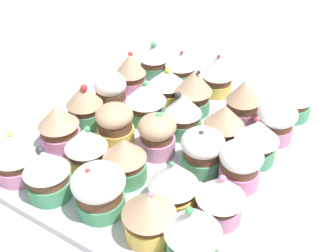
% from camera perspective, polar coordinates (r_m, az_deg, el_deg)
% --- Properties ---
extents(ground_plane, '(1.80, 1.80, 0.03)m').
position_cam_1_polar(ground_plane, '(0.64, 0.00, -4.12)').
color(ground_plane, beige).
extents(baking_tray, '(0.43, 0.37, 0.01)m').
position_cam_1_polar(baking_tray, '(0.62, 0.00, -2.66)').
color(baking_tray, silver).
rests_on(baking_tray, ground_plane).
extents(cupcake_0, '(0.06, 0.06, 0.07)m').
position_cam_1_polar(cupcake_0, '(0.78, -1.97, 9.54)').
color(cupcake_0, '#4C9E6B').
rests_on(cupcake_0, baking_tray).
extents(cupcake_1, '(0.06, 0.06, 0.08)m').
position_cam_1_polar(cupcake_1, '(0.73, -5.38, 7.66)').
color(cupcake_1, pink).
rests_on(cupcake_1, baking_tray).
extents(cupcake_2, '(0.05, 0.05, 0.07)m').
position_cam_1_polar(cupcake_2, '(0.68, -8.18, 4.88)').
color(cupcake_2, pink).
rests_on(cupcake_2, baking_tray).
extents(cupcake_3, '(0.06, 0.06, 0.08)m').
position_cam_1_polar(cupcake_3, '(0.65, -11.80, 3.02)').
color(cupcake_3, '#4C9E6B').
rests_on(cupcake_3, baking_tray).
extents(cupcake_4, '(0.06, 0.06, 0.07)m').
position_cam_1_polar(cupcake_4, '(0.61, -15.28, -0.15)').
color(cupcake_4, pink).
rests_on(cupcake_4, baking_tray).
extents(cupcake_5, '(0.06, 0.06, 0.08)m').
position_cam_1_polar(cupcake_5, '(0.58, -21.09, -3.94)').
color(cupcake_5, pink).
rests_on(cupcake_5, baking_tray).
extents(cupcake_6, '(0.06, 0.06, 0.07)m').
position_cam_1_polar(cupcake_6, '(0.75, 1.86, 8.45)').
color(cupcake_6, '#4C9E6B').
rests_on(cupcake_6, baking_tray).
extents(cupcake_7, '(0.06, 0.06, 0.07)m').
position_cam_1_polar(cupcake_7, '(0.70, -0.18, 5.88)').
color(cupcake_7, '#EFC651').
rests_on(cupcake_7, baking_tray).
extents(cupcake_8, '(0.07, 0.07, 0.07)m').
position_cam_1_polar(cupcake_8, '(0.65, -3.17, 3.59)').
color(cupcake_8, '#4C9E6B').
rests_on(cupcake_8, baking_tray).
extents(cupcake_9, '(0.06, 0.06, 0.06)m').
position_cam_1_polar(cupcake_9, '(0.61, -7.57, 0.31)').
color(cupcake_9, '#EFC651').
rests_on(cupcake_9, baking_tray).
extents(cupcake_10, '(0.06, 0.06, 0.07)m').
position_cam_1_polar(cupcake_10, '(0.57, -11.57, -3.05)').
color(cupcake_10, '#EFC651').
rests_on(cupcake_10, baking_tray).
extents(cupcake_11, '(0.06, 0.06, 0.08)m').
position_cam_1_polar(cupcake_11, '(0.54, -16.88, -6.43)').
color(cupcake_11, '#4C9E6B').
rests_on(cupcake_11, baking_tray).
extents(cupcake_12, '(0.06, 0.06, 0.08)m').
position_cam_1_polar(cupcake_12, '(0.73, 7.03, 7.39)').
color(cupcake_12, '#EFC651').
rests_on(cupcake_12, baking_tray).
extents(cupcake_13, '(0.06, 0.06, 0.08)m').
position_cam_1_polar(cupcake_13, '(0.67, 3.69, 5.08)').
color(cupcake_13, '#4C9E6B').
rests_on(cupcake_13, baking_tray).
extents(cupcake_14, '(0.06, 0.06, 0.07)m').
position_cam_1_polar(cupcake_14, '(0.62, 2.15, 1.76)').
color(cupcake_14, '#4C9E6B').
rests_on(cupcake_14, baking_tray).
extents(cupcake_15, '(0.06, 0.06, 0.07)m').
position_cam_1_polar(cupcake_15, '(0.58, -1.55, -1.23)').
color(cupcake_15, pink).
rests_on(cupcake_15, baking_tray).
extents(cupcake_16, '(0.06, 0.06, 0.07)m').
position_cam_1_polar(cupcake_16, '(0.54, -6.18, -4.74)').
color(cupcake_16, '#4C9E6B').
rests_on(cupcake_16, baking_tray).
extents(cupcake_17, '(0.07, 0.07, 0.07)m').
position_cam_1_polar(cupcake_17, '(0.50, -10.14, -8.72)').
color(cupcake_17, '#4C9E6B').
rests_on(cupcake_17, baking_tray).
extents(cupcake_18, '(0.06, 0.06, 0.08)m').
position_cam_1_polar(cupcake_18, '(0.65, 10.63, 3.45)').
color(cupcake_18, pink).
rests_on(cupcake_18, baking_tray).
extents(cupcake_19, '(0.06, 0.06, 0.07)m').
position_cam_1_polar(cupcake_19, '(0.60, 7.99, 0.22)').
color(cupcake_19, '#4C9E6B').
rests_on(cupcake_19, baking_tray).
extents(cupcake_20, '(0.06, 0.06, 0.07)m').
position_cam_1_polar(cupcake_20, '(0.56, 4.95, -3.43)').
color(cupcake_20, '#4C9E6B').
rests_on(cupcake_20, baking_tray).
extents(cupcake_21, '(0.06, 0.06, 0.07)m').
position_cam_1_polar(cupcake_21, '(0.50, 0.80, -8.21)').
color(cupcake_21, '#EFC651').
rests_on(cupcake_21, baking_tray).
extents(cupcake_22, '(0.06, 0.06, 0.07)m').
position_cam_1_polar(cupcake_22, '(0.47, -2.72, -12.58)').
color(cupcake_22, '#EFC651').
rests_on(cupcake_22, baking_tray).
extents(cupcake_23, '(0.06, 0.06, 0.06)m').
position_cam_1_polar(cupcake_23, '(0.69, 17.42, 3.62)').
color(cupcake_23, '#4C9E6B').
rests_on(cupcake_23, baking_tray).
extents(cupcake_24, '(0.06, 0.06, 0.07)m').
position_cam_1_polar(cupcake_24, '(0.63, 15.25, 0.76)').
color(cupcake_24, pink).
rests_on(cupcake_24, baking_tray).
extents(cupcake_25, '(0.06, 0.06, 0.07)m').
position_cam_1_polar(cupcake_25, '(0.58, 12.52, -1.96)').
color(cupcake_25, '#4C9E6B').
rests_on(cupcake_25, baking_tray).
extents(cupcake_26, '(0.06, 0.06, 0.07)m').
position_cam_1_polar(cupcake_26, '(0.54, 10.29, -5.38)').
color(cupcake_26, pink).
rests_on(cupcake_26, baking_tray).
extents(cupcake_27, '(0.06, 0.06, 0.07)m').
position_cam_1_polar(cupcake_27, '(0.49, 7.52, -10.04)').
color(cupcake_27, pink).
rests_on(cupcake_27, baking_tray).
extents(cupcake_28, '(0.06, 0.06, 0.08)m').
position_cam_1_polar(cupcake_28, '(0.45, 3.60, -14.65)').
color(cupcake_28, '#4C9E6B').
rests_on(cupcake_28, baking_tray).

